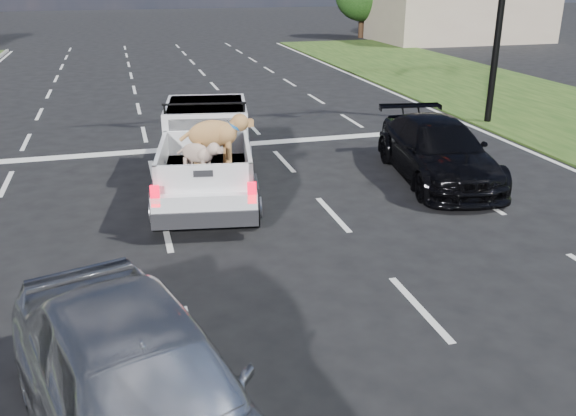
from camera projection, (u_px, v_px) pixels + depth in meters
name	position (u px, v px, depth m)	size (l,w,h in m)	color
ground	(311.00, 325.00, 8.91)	(160.00, 160.00, 0.00)	black
road_markings	(230.00, 183.00, 14.80)	(17.75, 60.00, 0.01)	silver
building_right	(459.00, 15.00, 44.25)	(12.00, 7.00, 3.60)	tan
pickup_truck	(207.00, 151.00, 13.92)	(2.86, 5.82, 2.09)	black
silver_sedan	(140.00, 391.00, 6.19)	(2.00, 4.97, 1.69)	#ACAFB3
black_coupe	(438.00, 151.00, 14.90)	(2.03, 5.00, 1.45)	black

